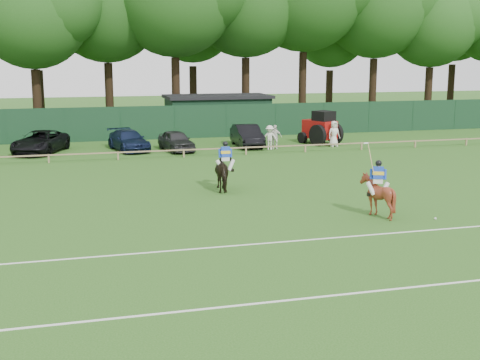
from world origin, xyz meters
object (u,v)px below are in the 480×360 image
object	(u,v)px
sedan_navy	(129,140)
hatch_grey	(176,141)
estate_black	(247,136)
utility_shed	(217,114)
polo_ball	(435,219)
suv_black	(40,142)
spectator_mid	(275,137)
horse_dark	(225,172)
tractor	(321,128)
spectator_right	(334,134)
horse_chestnut	(377,195)
spectator_left	(270,137)

from	to	relation	value
sedan_navy	hatch_grey	xyz separation A→B (m)	(2.99, -1.06, 0.01)
estate_black	utility_shed	xyz separation A→B (m)	(-0.08, 8.50, 0.79)
polo_ball	utility_shed	xyz separation A→B (m)	(-1.51, 29.71, 1.49)
hatch_grey	polo_ball	world-z (taller)	hatch_grey
suv_black	spectator_mid	bearing A→B (deg)	12.25
horse_dark	tractor	distance (m)	17.15
horse_dark	spectator_right	bearing A→B (deg)	-127.37
polo_ball	spectator_right	bearing A→B (deg)	77.53
spectator_right	horse_chestnut	bearing A→B (deg)	-116.95
utility_shed	hatch_grey	bearing A→B (deg)	-118.34
tractor	spectator_mid	bearing A→B (deg)	178.64
tractor	polo_ball	bearing A→B (deg)	-121.97
hatch_grey	estate_black	bearing A→B (deg)	-0.78
horse_dark	suv_black	world-z (taller)	horse_dark
hatch_grey	polo_ball	size ratio (longest dim) A/B	43.83
suv_black	utility_shed	size ratio (longest dim) A/B	0.61
sedan_navy	tractor	distance (m)	13.47
sedan_navy	spectator_right	xyz separation A→B (m)	(13.84, -1.86, 0.22)
estate_black	tractor	world-z (taller)	tractor
suv_black	spectator_right	world-z (taller)	spectator_right
spectator_left	utility_shed	world-z (taller)	utility_shed
spectator_right	utility_shed	bearing A→B (deg)	111.93
spectator_mid	utility_shed	bearing A→B (deg)	112.87
estate_black	utility_shed	size ratio (longest dim) A/B	0.54
horse_chestnut	sedan_navy	world-z (taller)	horse_chestnut
horse_chestnut	sedan_navy	bearing A→B (deg)	-45.54
sedan_navy	horse_dark	bearing A→B (deg)	-89.90
hatch_grey	suv_black	bearing A→B (deg)	161.52
polo_ball	sedan_navy	bearing A→B (deg)	113.80
horse_chestnut	estate_black	xyz separation A→B (m)	(0.47, 20.09, -0.08)
hatch_grey	tractor	world-z (taller)	tractor
suv_black	spectator_mid	xyz separation A→B (m)	(15.13, -2.22, 0.09)
horse_chestnut	spectator_mid	xyz separation A→B (m)	(1.95, 18.52, -0.02)
horse_chestnut	spectator_right	size ratio (longest dim) A/B	0.94
suv_black	utility_shed	world-z (taller)	utility_shed
sedan_navy	utility_shed	size ratio (longest dim) A/B	0.54
sedan_navy	tractor	world-z (taller)	tractor
spectator_left	spectator_right	distance (m)	4.72
sedan_navy	polo_ball	xyz separation A→B (m)	(9.49, -21.53, -0.62)
spectator_left	utility_shed	distance (m)	10.34
sedan_navy	polo_ball	size ratio (longest dim) A/B	50.83
horse_chestnut	estate_black	world-z (taller)	horse_chestnut
suv_black	polo_ball	world-z (taller)	suv_black
horse_dark	utility_shed	world-z (taller)	utility_shed
estate_black	hatch_grey	bearing A→B (deg)	-168.43
sedan_navy	utility_shed	xyz separation A→B (m)	(7.98, 8.19, 0.87)
suv_black	spectator_left	distance (m)	14.91
horse_dark	tractor	world-z (taller)	tractor
suv_black	sedan_navy	world-z (taller)	suv_black
horse_chestnut	spectator_mid	world-z (taller)	horse_chestnut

